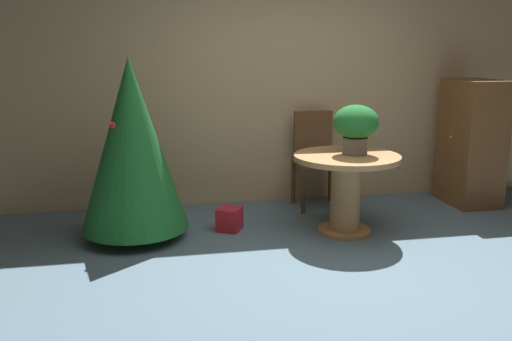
% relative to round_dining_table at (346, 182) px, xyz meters
% --- Properties ---
extents(ground_plane, '(6.60, 6.60, 0.00)m').
position_rel_round_dining_table_xyz_m(ground_plane, '(-0.31, -0.95, -0.48)').
color(ground_plane, slate).
extents(back_wall_panel, '(6.00, 0.10, 2.60)m').
position_rel_round_dining_table_xyz_m(back_wall_panel, '(-0.31, 1.25, 0.82)').
color(back_wall_panel, tan).
rests_on(back_wall_panel, ground_plane).
extents(round_dining_table, '(0.96, 0.96, 0.73)m').
position_rel_round_dining_table_xyz_m(round_dining_table, '(0.00, 0.00, 0.00)').
color(round_dining_table, '#B27F4C').
rests_on(round_dining_table, ground_plane).
extents(flower_vase, '(0.40, 0.40, 0.45)m').
position_rel_round_dining_table_xyz_m(flower_vase, '(0.08, 0.02, 0.52)').
color(flower_vase, '#665B51').
rests_on(flower_vase, round_dining_table).
extents(wooden_chair_far, '(0.46, 0.44, 1.01)m').
position_rel_round_dining_table_xyz_m(wooden_chair_far, '(0.00, 0.94, 0.09)').
color(wooden_chair_far, brown).
rests_on(wooden_chair_far, ground_plane).
extents(holiday_tree, '(0.94, 0.94, 1.60)m').
position_rel_round_dining_table_xyz_m(holiday_tree, '(-1.88, 0.23, 0.37)').
color(holiday_tree, brown).
rests_on(holiday_tree, ground_plane).
extents(gift_box_red, '(0.28, 0.29, 0.21)m').
position_rel_round_dining_table_xyz_m(gift_box_red, '(-1.03, 0.27, -0.37)').
color(gift_box_red, red).
rests_on(gift_box_red, ground_plane).
extents(wooden_cabinet, '(0.49, 0.67, 1.34)m').
position_rel_round_dining_table_xyz_m(wooden_cabinet, '(1.66, 0.70, 0.19)').
color(wooden_cabinet, brown).
rests_on(wooden_cabinet, ground_plane).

